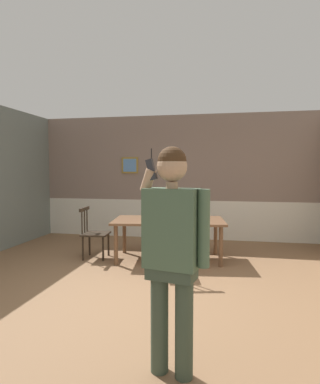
{
  "coord_description": "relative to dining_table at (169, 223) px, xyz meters",
  "views": [
    {
      "loc": [
        1.08,
        -4.01,
        1.6
      ],
      "look_at": [
        0.42,
        -0.64,
        1.37
      ],
      "focal_mm": 30.16,
      "sensor_mm": 36.0,
      "label": 1
    }
  ],
  "objects": [
    {
      "name": "dining_table",
      "position": [
        0.0,
        0.0,
        0.0
      ],
      "size": [
        2.06,
        1.25,
        0.72
      ],
      "rotation": [
        0.0,
        0.0,
        0.13
      ],
      "color": "brown",
      "rests_on": "ground_plane"
    },
    {
      "name": "chair_near_window",
      "position": [
        0.12,
        -0.89,
        -0.2
      ],
      "size": [
        0.51,
        0.51,
        0.91
      ],
      "rotation": [
        0.0,
        0.0,
        0.22
      ],
      "color": "#2D2319",
      "rests_on": "ground_plane"
    },
    {
      "name": "room_back_partition",
      "position": [
        -0.15,
        1.87,
        0.74
      ],
      "size": [
        6.54,
        0.17,
        2.87
      ],
      "color": "gray",
      "rests_on": "ground_plane"
    },
    {
      "name": "ground_plane",
      "position": [
        -0.14,
        -1.62,
        -0.65
      ],
      "size": [
        7.68,
        7.68,
        0.0
      ],
      "primitive_type": "plane",
      "color": "#846042"
    },
    {
      "name": "person_figure",
      "position": [
        0.57,
        -3.23,
        0.39
      ],
      "size": [
        0.56,
        0.3,
        1.78
      ],
      "rotation": [
        0.0,
        0.0,
        2.94
      ],
      "color": "#3A493A",
      "rests_on": "ground_plane"
    },
    {
      "name": "chair_by_doorway",
      "position": [
        -1.35,
        -0.17,
        -0.19
      ],
      "size": [
        0.5,
        0.5,
        0.93
      ],
      "rotation": [
        0.0,
        0.0,
        4.8
      ],
      "color": "#2D2319",
      "rests_on": "ground_plane"
    }
  ]
}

